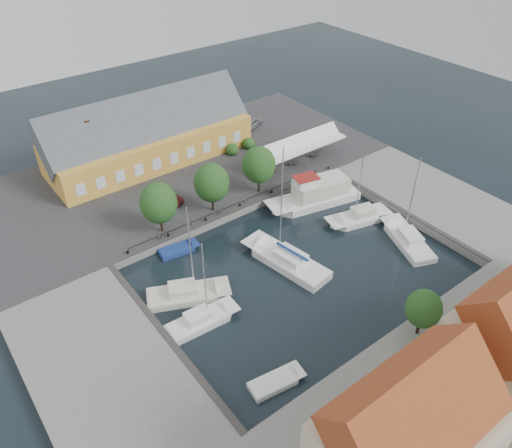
{
  "coord_description": "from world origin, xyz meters",
  "views": [
    {
      "loc": [
        -28.04,
        -30.9,
        35.85
      ],
      "look_at": [
        0.0,
        6.0,
        1.5
      ],
      "focal_mm": 35.0,
      "sensor_mm": 36.0,
      "label": 1
    }
  ],
  "objects_px": {
    "warehouse": "(143,137)",
    "car_silver": "(252,123)",
    "car_red": "(169,197)",
    "trawler": "(316,196)",
    "tent_canopy": "(300,145)",
    "east_boat_b": "(360,218)",
    "center_sailboat": "(287,262)",
    "west_boat_c": "(201,322)",
    "launch_nw": "(178,250)",
    "west_boat_b": "(187,295)",
    "east_boat_c": "(407,241)",
    "launch_sw": "(276,383)"
  },
  "relations": [
    {
      "from": "center_sailboat",
      "to": "east_boat_b",
      "type": "xyz_separation_m",
      "value": [
        12.44,
        0.89,
        -0.1
      ]
    },
    {
      "from": "center_sailboat",
      "to": "launch_nw",
      "type": "distance_m",
      "value": 12.3
    },
    {
      "from": "warehouse",
      "to": "launch_sw",
      "type": "height_order",
      "value": "warehouse"
    },
    {
      "from": "car_red",
      "to": "west_boat_b",
      "type": "bearing_deg",
      "value": -134.67
    },
    {
      "from": "west_boat_c",
      "to": "launch_nw",
      "type": "xyz_separation_m",
      "value": [
        3.74,
        10.76,
        -0.17
      ]
    },
    {
      "from": "tent_canopy",
      "to": "west_boat_c",
      "type": "relative_size",
      "value": 1.4
    },
    {
      "from": "trawler",
      "to": "launch_sw",
      "type": "distance_m",
      "value": 27.97
    },
    {
      "from": "tent_canopy",
      "to": "center_sailboat",
      "type": "relative_size",
      "value": 0.97
    },
    {
      "from": "car_red",
      "to": "trawler",
      "type": "distance_m",
      "value": 18.54
    },
    {
      "from": "west_boat_b",
      "to": "launch_nw",
      "type": "xyz_separation_m",
      "value": [
        3.01,
        6.84,
        -0.17
      ]
    },
    {
      "from": "west_boat_b",
      "to": "launch_sw",
      "type": "distance_m",
      "value": 13.41
    },
    {
      "from": "east_boat_c",
      "to": "east_boat_b",
      "type": "bearing_deg",
      "value": 98.96
    },
    {
      "from": "tent_canopy",
      "to": "west_boat_b",
      "type": "height_order",
      "value": "west_boat_b"
    },
    {
      "from": "east_boat_b",
      "to": "center_sailboat",
      "type": "bearing_deg",
      "value": -175.92
    },
    {
      "from": "trawler",
      "to": "launch_nw",
      "type": "distance_m",
      "value": 19.11
    },
    {
      "from": "center_sailboat",
      "to": "trawler",
      "type": "xyz_separation_m",
      "value": [
        10.7,
        7.0,
        0.65
      ]
    },
    {
      "from": "warehouse",
      "to": "tent_canopy",
      "type": "relative_size",
      "value": 2.04
    },
    {
      "from": "warehouse",
      "to": "trawler",
      "type": "bearing_deg",
      "value": -59.52
    },
    {
      "from": "west_boat_b",
      "to": "car_silver",
      "type": "bearing_deg",
      "value": 42.97
    },
    {
      "from": "west_boat_b",
      "to": "car_red",
      "type": "bearing_deg",
      "value": 66.47
    },
    {
      "from": "center_sailboat",
      "to": "east_boat_b",
      "type": "distance_m",
      "value": 12.47
    },
    {
      "from": "launch_sw",
      "to": "east_boat_b",
      "type": "bearing_deg",
      "value": 27.56
    },
    {
      "from": "trawler",
      "to": "west_boat_b",
      "type": "bearing_deg",
      "value": -167.82
    },
    {
      "from": "tent_canopy",
      "to": "east_boat_c",
      "type": "bearing_deg",
      "value": -93.16
    },
    {
      "from": "west_boat_b",
      "to": "launch_nw",
      "type": "distance_m",
      "value": 7.48
    },
    {
      "from": "warehouse",
      "to": "west_boat_c",
      "type": "relative_size",
      "value": 2.86
    },
    {
      "from": "car_silver",
      "to": "west_boat_c",
      "type": "relative_size",
      "value": 0.45
    },
    {
      "from": "trawler",
      "to": "west_boat_c",
      "type": "height_order",
      "value": "west_boat_c"
    },
    {
      "from": "east_boat_b",
      "to": "trawler",
      "type": "bearing_deg",
      "value": 105.89
    },
    {
      "from": "tent_canopy",
      "to": "east_boat_b",
      "type": "xyz_separation_m",
      "value": [
        -2.12,
        -13.9,
        -3.42
      ]
    },
    {
      "from": "tent_canopy",
      "to": "car_red",
      "type": "xyz_separation_m",
      "value": [
        -19.35,
        2.37,
        -2.06
      ]
    },
    {
      "from": "warehouse",
      "to": "car_silver",
      "type": "xyz_separation_m",
      "value": [
        18.22,
        -0.8,
        -2.66
      ]
    },
    {
      "from": "warehouse",
      "to": "tent_canopy",
      "type": "height_order",
      "value": "warehouse"
    },
    {
      "from": "tent_canopy",
      "to": "west_boat_c",
      "type": "distance_m",
      "value": 31.43
    },
    {
      "from": "car_silver",
      "to": "trawler",
      "type": "height_order",
      "value": "trawler"
    },
    {
      "from": "center_sailboat",
      "to": "west_boat_b",
      "type": "relative_size",
      "value": 1.26
    },
    {
      "from": "west_boat_b",
      "to": "west_boat_c",
      "type": "distance_m",
      "value": 3.98
    },
    {
      "from": "launch_nw",
      "to": "west_boat_b",
      "type": "bearing_deg",
      "value": -113.73
    },
    {
      "from": "car_red",
      "to": "launch_nw",
      "type": "bearing_deg",
      "value": -134.49
    },
    {
      "from": "tent_canopy",
      "to": "center_sailboat",
      "type": "xyz_separation_m",
      "value": [
        -14.56,
        -14.79,
        -3.32
      ]
    },
    {
      "from": "west_boat_c",
      "to": "launch_nw",
      "type": "bearing_deg",
      "value": 70.83
    },
    {
      "from": "tent_canopy",
      "to": "car_silver",
      "type": "relative_size",
      "value": 3.09
    },
    {
      "from": "east_boat_b",
      "to": "east_boat_c",
      "type": "distance_m",
      "value": 6.43
    },
    {
      "from": "tent_canopy",
      "to": "east_boat_b",
      "type": "bearing_deg",
      "value": -98.66
    },
    {
      "from": "trawler",
      "to": "launch_nw",
      "type": "bearing_deg",
      "value": 173.68
    },
    {
      "from": "tent_canopy",
      "to": "west_boat_b",
      "type": "bearing_deg",
      "value": -154.13
    },
    {
      "from": "east_boat_c",
      "to": "west_boat_c",
      "type": "xyz_separation_m",
      "value": [
        -25.45,
        3.81,
        0.0
      ]
    },
    {
      "from": "west_boat_c",
      "to": "launch_nw",
      "type": "height_order",
      "value": "west_boat_c"
    },
    {
      "from": "car_red",
      "to": "launch_sw",
      "type": "relative_size",
      "value": 0.74
    },
    {
      "from": "launch_nw",
      "to": "launch_sw",
      "type": "bearing_deg",
      "value": -96.51
    }
  ]
}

